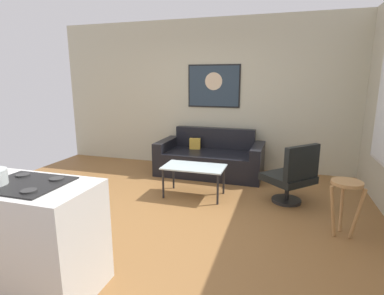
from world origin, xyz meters
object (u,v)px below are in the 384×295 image
coffee_table (194,169)px  wall_painting (214,86)px  bar_stool (346,193)px  armchair (292,176)px  couch (210,159)px

coffee_table → wall_painting: bearing=93.4°
bar_stool → coffee_table: bearing=161.2°
coffee_table → armchair: bearing=4.7°
coffee_table → bar_stool: size_ratio=1.42×
couch → wall_painting: (-0.07, 0.50, 1.30)m
couch → bar_stool: (1.93, -1.78, 0.22)m
couch → coffee_table: couch is taller
coffee_table → bar_stool: bearing=-18.8°
couch → coffee_table: size_ratio=2.10×
couch → wall_painting: 1.39m
bar_stool → wall_painting: bearing=131.3°
wall_painting → armchair: bearing=-45.9°
bar_stool → armchair: bearing=124.9°
coffee_table → wall_painting: size_ratio=0.89×
armchair → coffee_table: bearing=-175.3°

